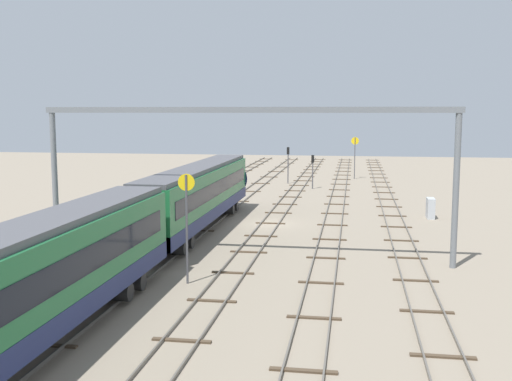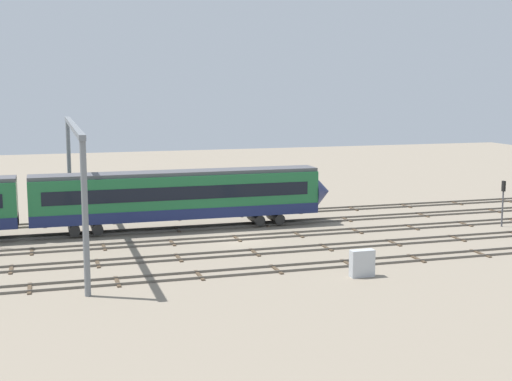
% 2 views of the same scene
% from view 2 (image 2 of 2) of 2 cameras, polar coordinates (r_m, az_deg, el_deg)
% --- Properties ---
extents(ground_plane, '(155.41, 155.41, 0.00)m').
position_cam_2_polar(ground_plane, '(56.04, -1.57, -3.92)').
color(ground_plane, gray).
extents(track_near_foreground, '(139.41, 2.40, 0.16)m').
position_cam_2_polar(track_near_foreground, '(46.74, 1.66, -6.34)').
color(track_near_foreground, '#59544C').
rests_on(track_near_foreground, ground).
extents(track_second_near, '(139.41, 2.40, 0.16)m').
position_cam_2_polar(track_second_near, '(51.35, -0.11, -4.98)').
color(track_second_near, '#59544C').
rests_on(track_second_near, ground).
extents(track_middle, '(139.41, 2.40, 0.16)m').
position_cam_2_polar(track_middle, '(56.03, -1.57, -3.85)').
color(track_middle, '#59544C').
rests_on(track_middle, ground).
extents(track_with_train, '(139.41, 2.40, 0.16)m').
position_cam_2_polar(track_with_train, '(60.76, -2.80, -2.88)').
color(track_with_train, '#59544C').
rests_on(track_with_train, ground).
extents(track_far_background, '(139.41, 2.40, 0.16)m').
position_cam_2_polar(track_far_background, '(65.53, -3.85, -2.06)').
color(track_far_background, '#59544C').
rests_on(track_far_background, ground).
extents(overhead_gantry, '(0.40, 25.15, 9.29)m').
position_cam_2_polar(overhead_gantry, '(53.00, -14.46, 3.07)').
color(overhead_gantry, slate).
rests_on(overhead_gantry, ground).
extents(signal_light_trackside_departure, '(0.31, 0.32, 3.98)m').
position_cam_2_polar(signal_light_trackside_departure, '(63.97, 19.31, -0.45)').
color(signal_light_trackside_departure, '#4C4C51').
rests_on(signal_light_trackside_departure, ground).
extents(relay_cabinet, '(1.56, 0.62, 1.73)m').
position_cam_2_polar(relay_cabinet, '(45.43, 8.55, -5.83)').
color(relay_cabinet, '#B2B7BC').
rests_on(relay_cabinet, ground).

